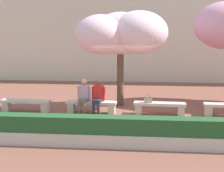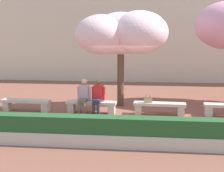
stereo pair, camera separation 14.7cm
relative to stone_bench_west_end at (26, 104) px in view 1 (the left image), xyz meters
name	(u,v)px [view 1 (the left image)]	position (x,y,z in m)	size (l,w,h in m)	color
ground_plane	(125,114)	(3.78, 0.00, -0.31)	(100.00, 100.00, 0.00)	brown
building_facade	(133,23)	(3.78, 9.59, 3.30)	(28.00, 4.00, 7.21)	beige
stone_bench_west_end	(26,104)	(0.00, 0.00, 0.00)	(1.89, 0.51, 0.45)	#BCB7AD
stone_bench_near_west	(91,105)	(2.52, 0.00, 0.00)	(1.89, 0.51, 0.45)	#BCB7AD
stone_bench_center	(160,106)	(5.04, 0.00, 0.00)	(1.89, 0.51, 0.45)	#BCB7AD
person_seated_left	(84,95)	(2.25, -0.05, 0.39)	(0.51, 0.70, 1.29)	black
person_seated_right	(98,95)	(2.78, -0.05, 0.39)	(0.51, 0.71, 1.29)	black
handbag	(148,99)	(4.62, -0.03, 0.27)	(0.30, 0.15, 0.34)	tan
cherry_tree_main	(122,34)	(3.59, 1.14, 2.62)	(3.62, 2.49, 3.81)	#513828
planter_hedge_foreground	(119,132)	(3.78, -3.36, 0.08)	(12.42, 0.50, 0.80)	#BCB7AD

